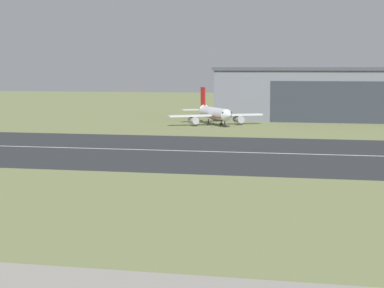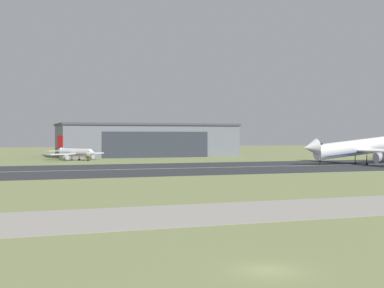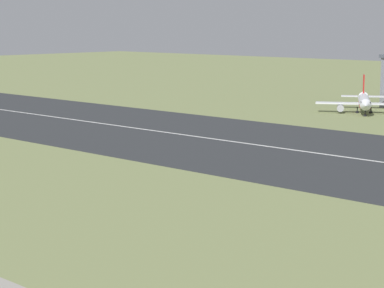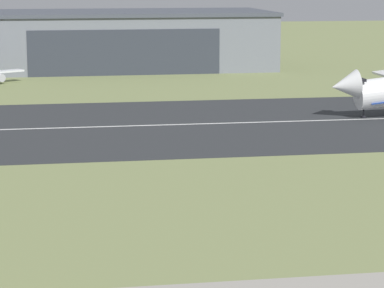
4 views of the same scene
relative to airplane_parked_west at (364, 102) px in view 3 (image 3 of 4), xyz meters
The scene contains 3 objects.
runway_strip 59.83m from the airplane_parked_west, 97.76° to the right, with size 473.51×54.03×0.06m, color #2B2D30.
runway_centreline 59.83m from the airplane_parked_west, 97.76° to the right, with size 426.16×0.70×0.01m, color silver.
airplane_parked_west is the anchor object (origin of this frame).
Camera 3 is at (104.87, -1.37, 22.83)m, focal length 70.00 mm.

